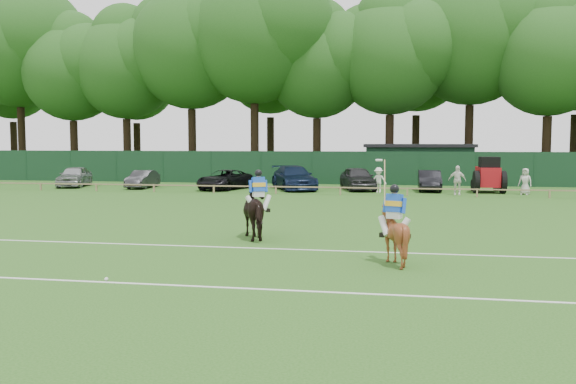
% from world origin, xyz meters
% --- Properties ---
extents(ground, '(160.00, 160.00, 0.00)m').
position_xyz_m(ground, '(0.00, 0.00, 0.00)').
color(ground, '#1E4C14').
rests_on(ground, ground).
extents(horse_dark, '(1.83, 2.31, 1.78)m').
position_xyz_m(horse_dark, '(-0.11, 0.86, 0.89)').
color(horse_dark, black).
rests_on(horse_dark, ground).
extents(horse_chestnut, '(1.65, 1.74, 1.53)m').
position_xyz_m(horse_chestnut, '(4.38, -2.61, 0.77)').
color(horse_chestnut, brown).
rests_on(horse_chestnut, ground).
extents(sedan_silver, '(2.78, 4.68, 1.49)m').
position_xyz_m(sedan_silver, '(-18.39, 21.25, 0.75)').
color(sedan_silver, '#999A9D').
rests_on(sedan_silver, ground).
extents(sedan_grey, '(1.48, 3.79, 1.23)m').
position_xyz_m(sedan_grey, '(-13.09, 20.99, 0.61)').
color(sedan_grey, '#2B2C2D').
rests_on(sedan_grey, ground).
extents(suv_black, '(3.33, 5.16, 1.32)m').
position_xyz_m(suv_black, '(-7.09, 20.83, 0.66)').
color(suv_black, black).
rests_on(suv_black, ground).
extents(sedan_navy, '(4.26, 5.92, 1.59)m').
position_xyz_m(sedan_navy, '(-2.47, 21.50, 0.80)').
color(sedan_navy, '#121D38').
rests_on(sedan_navy, ground).
extents(hatch_grey, '(3.06, 4.93, 1.57)m').
position_xyz_m(hatch_grey, '(1.78, 21.92, 0.78)').
color(hatch_grey, '#2B2A2D').
rests_on(hatch_grey, ground).
extents(estate_black, '(1.43, 4.09, 1.35)m').
position_xyz_m(estate_black, '(6.47, 22.03, 0.67)').
color(estate_black, black).
rests_on(estate_black, ground).
extents(spectator_left, '(1.14, 0.81, 1.59)m').
position_xyz_m(spectator_left, '(3.22, 20.22, 0.80)').
color(spectator_left, silver).
rests_on(spectator_left, ground).
extents(spectator_mid, '(1.07, 0.50, 1.78)m').
position_xyz_m(spectator_mid, '(7.97, 19.25, 0.89)').
color(spectator_mid, white).
rests_on(spectator_mid, ground).
extents(spectator_right, '(0.94, 0.82, 1.62)m').
position_xyz_m(spectator_right, '(12.07, 20.15, 0.81)').
color(spectator_right, beige).
rests_on(spectator_right, ground).
extents(rider_dark, '(0.88, 0.61, 1.41)m').
position_xyz_m(rider_dark, '(-0.11, 0.85, 1.67)').
color(rider_dark, silver).
rests_on(rider_dark, ground).
extents(rider_chestnut, '(0.91, 0.75, 2.05)m').
position_xyz_m(rider_chestnut, '(4.37, -2.62, 1.48)').
color(rider_chestnut, silver).
rests_on(rider_chestnut, ground).
extents(polo_ball, '(0.09, 0.09, 0.09)m').
position_xyz_m(polo_ball, '(-2.20, -5.86, 0.04)').
color(polo_ball, silver).
rests_on(polo_ball, ground).
extents(pitch_lines, '(60.00, 5.10, 0.01)m').
position_xyz_m(pitch_lines, '(0.00, -3.50, 0.01)').
color(pitch_lines, silver).
rests_on(pitch_lines, ground).
extents(pitch_rail, '(62.10, 0.10, 0.50)m').
position_xyz_m(pitch_rail, '(0.00, 18.00, 0.45)').
color(pitch_rail, '#997F5B').
rests_on(pitch_rail, ground).
extents(perimeter_fence, '(92.08, 0.08, 2.50)m').
position_xyz_m(perimeter_fence, '(0.00, 27.00, 1.25)').
color(perimeter_fence, '#14351E').
rests_on(perimeter_fence, ground).
extents(utility_shed, '(8.40, 4.40, 3.04)m').
position_xyz_m(utility_shed, '(6.00, 30.00, 1.54)').
color(utility_shed, '#14331E').
rests_on(utility_shed, ground).
extents(tree_row, '(96.00, 12.00, 21.00)m').
position_xyz_m(tree_row, '(2.00, 35.00, 0.00)').
color(tree_row, '#26561C').
rests_on(tree_row, ground).
extents(tractor, '(1.95, 2.77, 2.28)m').
position_xyz_m(tractor, '(10.07, 21.35, 1.08)').
color(tractor, '#AC0F17').
rests_on(tractor, ground).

